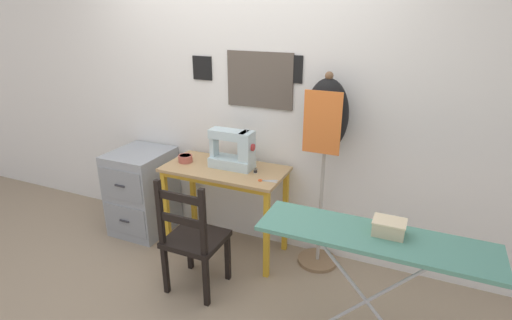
{
  "coord_description": "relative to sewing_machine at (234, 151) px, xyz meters",
  "views": [
    {
      "loc": [
        1.44,
        -2.37,
        1.97
      ],
      "look_at": [
        0.29,
        0.22,
        0.88
      ],
      "focal_mm": 28.0,
      "sensor_mm": 36.0,
      "label": 1
    }
  ],
  "objects": [
    {
      "name": "storage_box",
      "position": [
        1.26,
        -0.68,
        -0.03
      ],
      "size": [
        0.17,
        0.13,
        0.08
      ],
      "color": "beige",
      "rests_on": "ironing_board"
    },
    {
      "name": "filing_cabinet",
      "position": [
        -0.94,
        -0.03,
        -0.52
      ],
      "size": [
        0.48,
        0.55,
        0.77
      ],
      "color": "#93999E",
      "rests_on": "ground_plane"
    },
    {
      "name": "ground_plane",
      "position": [
        -0.07,
        -0.28,
        -0.91
      ],
      "size": [
        14.0,
        14.0,
        0.0
      ],
      "primitive_type": "plane",
      "color": "gray"
    },
    {
      "name": "sewing_table",
      "position": [
        -0.07,
        -0.05,
        -0.26
      ],
      "size": [
        0.99,
        0.49,
        0.76
      ],
      "color": "tan",
      "rests_on": "ground_plane"
    },
    {
      "name": "sewing_machine",
      "position": [
        0.0,
        0.0,
        0.0
      ],
      "size": [
        0.37,
        0.17,
        0.33
      ],
      "color": "silver",
      "rests_on": "sewing_table"
    },
    {
      "name": "ironing_board",
      "position": [
        1.2,
        -0.72,
        -0.11
      ],
      "size": [
        1.24,
        0.35,
        0.85
      ],
      "color": "#518E7A",
      "rests_on": "ground_plane"
    },
    {
      "name": "scissors",
      "position": [
        0.32,
        -0.15,
        -0.14
      ],
      "size": [
        0.15,
        0.07,
        0.01
      ],
      "color": "silver",
      "rests_on": "sewing_table"
    },
    {
      "name": "thread_spool_near_machine",
      "position": [
        0.2,
        -0.03,
        -0.13
      ],
      "size": [
        0.03,
        0.03,
        0.03
      ],
      "color": "black",
      "rests_on": "sewing_table"
    },
    {
      "name": "fabric_bowl",
      "position": [
        -0.43,
        -0.05,
        -0.12
      ],
      "size": [
        0.12,
        0.12,
        0.06
      ],
      "color": "#B25647",
      "rests_on": "sewing_table"
    },
    {
      "name": "dress_form",
      "position": [
        0.7,
        0.1,
        0.24
      ],
      "size": [
        0.32,
        0.32,
        1.56
      ],
      "color": "#846647",
      "rests_on": "ground_plane"
    },
    {
      "name": "wooden_chair",
      "position": [
        -0.04,
        -0.58,
        -0.49
      ],
      "size": [
        0.4,
        0.38,
        0.9
      ],
      "color": "black",
      "rests_on": "ground_plane"
    },
    {
      "name": "wall_back",
      "position": [
        -0.07,
        0.28,
        0.37
      ],
      "size": [
        10.0,
        0.07,
        2.55
      ],
      "color": "silver",
      "rests_on": "ground_plane"
    }
  ]
}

